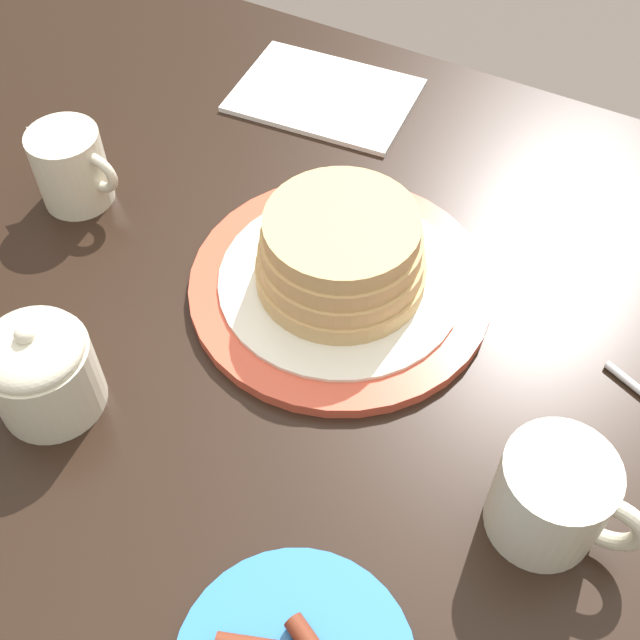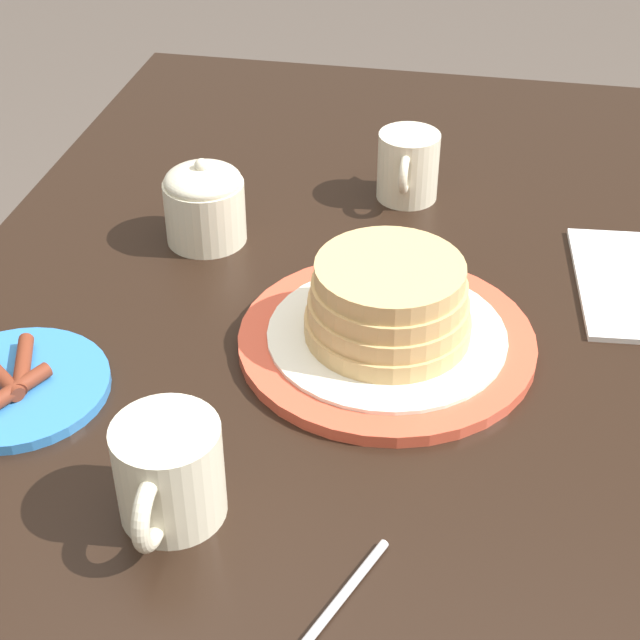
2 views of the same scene
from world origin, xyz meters
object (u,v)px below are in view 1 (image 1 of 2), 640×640
object	(u,v)px
sugar_bowl	(41,369)
napkin	(325,95)
coffee_mug	(555,498)
creamer_pitcher	(70,166)
pancake_plate	(343,267)

from	to	relation	value
sugar_bowl	napkin	bearing A→B (deg)	89.27
sugar_bowl	coffee_mug	bearing A→B (deg)	12.51
sugar_bowl	napkin	size ratio (longest dim) A/B	0.46
coffee_mug	creamer_pitcher	distance (m)	0.54
coffee_mug	napkin	bearing A→B (deg)	135.51
creamer_pitcher	napkin	world-z (taller)	creamer_pitcher
pancake_plate	creamer_pitcher	bearing A→B (deg)	-176.89
coffee_mug	creamer_pitcher	bearing A→B (deg)	167.65
pancake_plate	creamer_pitcher	distance (m)	0.29
pancake_plate	coffee_mug	xyz separation A→B (m)	(0.24, -0.13, 0.01)
coffee_mug	sugar_bowl	size ratio (longest dim) A/B	1.15
coffee_mug	napkin	xyz separation A→B (m)	(-0.39, 0.38, -0.04)
sugar_bowl	creamer_pitcher	bearing A→B (deg)	123.96
pancake_plate	creamer_pitcher	size ratio (longest dim) A/B	2.59
creamer_pitcher	napkin	xyz separation A→B (m)	(0.14, 0.26, -0.04)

